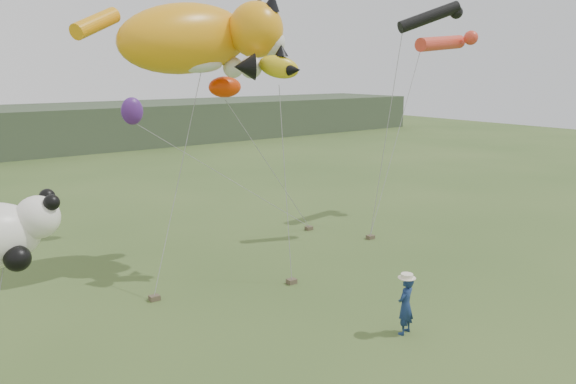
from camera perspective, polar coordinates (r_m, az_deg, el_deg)
The scene contains 7 objects.
ground at distance 17.84m, azimuth 8.72°, elevation -12.46°, with size 120.00×120.00×0.00m, color #385123.
festival_attendant at distance 16.65m, azimuth 11.85°, elevation -11.20°, with size 0.63×0.41×1.72m, color navy.
sandbag_anchors at distance 20.86m, azimuth -3.66°, elevation -8.33°, with size 16.42×6.64×0.17m.
cat_kite at distance 20.88m, azimuth -8.70°, elevation 15.24°, with size 7.14×3.81×3.11m.
fish_kite at distance 19.73m, azimuth -2.20°, elevation 12.66°, with size 2.57×1.67×1.28m.
tube_kites at distance 28.48m, azimuth 15.47°, elevation 15.14°, with size 6.91×3.45×2.06m.
misc_kites at distance 23.72m, azimuth -10.96°, elevation 9.28°, with size 3.16×5.34×2.11m.
Camera 1 is at (-11.72, -11.19, 7.45)m, focal length 35.00 mm.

